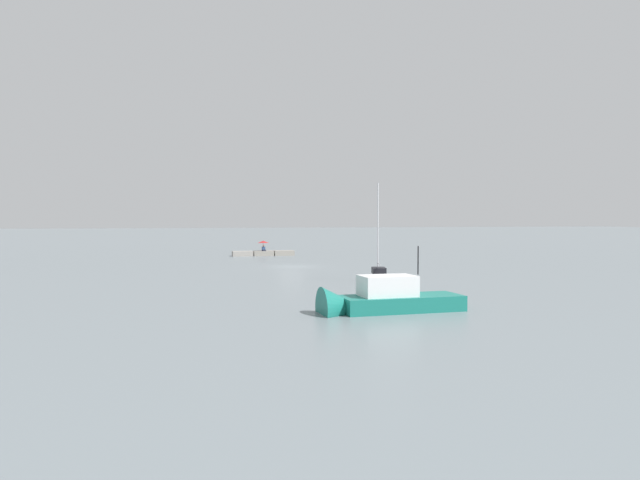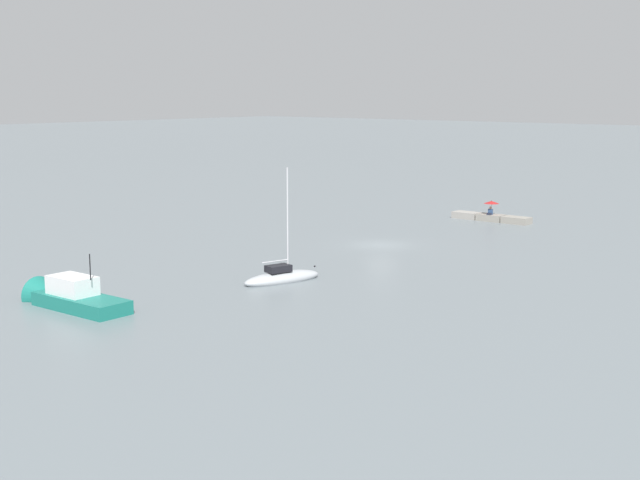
# 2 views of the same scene
# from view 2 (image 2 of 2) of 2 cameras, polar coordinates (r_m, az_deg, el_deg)

# --- Properties ---
(ground_plane) EXTENTS (500.00, 500.00, 0.00)m
(ground_plane) POSITION_cam_2_polar(r_m,az_deg,el_deg) (69.58, 3.90, -0.32)
(ground_plane) COLOR slate
(seawall_pier) EXTENTS (7.64, 1.44, 0.62)m
(seawall_pier) POSITION_cam_2_polar(r_m,az_deg,el_deg) (83.68, 10.83, 1.41)
(seawall_pier) COLOR gray
(seawall_pier) RESTS_ON ground_plane
(person_seated_blue_left) EXTENTS (0.46, 0.65, 0.73)m
(person_seated_blue_left) POSITION_cam_2_polar(r_m,az_deg,el_deg) (83.39, 10.78, 1.77)
(person_seated_blue_left) COLOR #1E2333
(person_seated_blue_left) RESTS_ON seawall_pier
(umbrella_open_red) EXTENTS (1.36, 1.36, 1.29)m
(umbrella_open_red) POSITION_cam_2_polar(r_m,az_deg,el_deg) (83.48, 10.86, 2.38)
(umbrella_open_red) COLOR black
(umbrella_open_red) RESTS_ON seawall_pier
(sailboat_grey_far) EXTENTS (2.86, 5.66, 7.42)m
(sailboat_grey_far) POSITION_cam_2_polar(r_m,az_deg,el_deg) (56.19, -2.45, -2.40)
(sailboat_grey_far) COLOR #ADB2B7
(sailboat_grey_far) RESTS_ON ground_plane
(motorboat_teal_mid) EXTENTS (7.22, 2.39, 4.02)m
(motorboat_teal_mid) POSITION_cam_2_polar(r_m,az_deg,el_deg) (51.68, -15.73, -3.63)
(motorboat_teal_mid) COLOR #197266
(motorboat_teal_mid) RESTS_ON ground_plane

